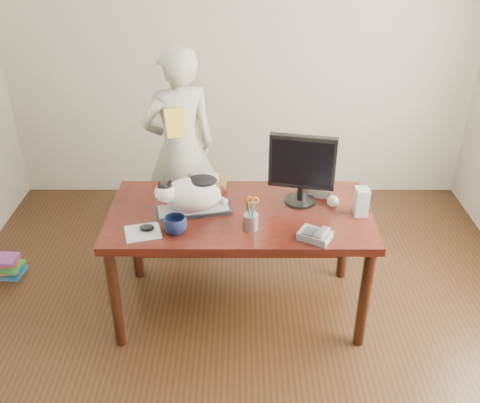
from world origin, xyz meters
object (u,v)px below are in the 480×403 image
at_px(cat, 190,194).
at_px(book_stack, 209,184).
at_px(monitor, 302,166).
at_px(book_pile_b, 5,266).
at_px(coffee_mug, 175,225).
at_px(person, 180,149).
at_px(baseball, 333,201).
at_px(mouse, 147,228).
at_px(speaker, 361,202).
at_px(phone, 316,235).
at_px(calculator, 321,187).
at_px(keyboard, 193,210).
at_px(pen_cup, 251,220).
at_px(desk, 240,225).

bearing_deg(cat, book_stack, 59.85).
relative_size(monitor, book_pile_b, 1.76).
height_order(coffee_mug, person, person).
height_order(monitor, book_stack, monitor).
relative_size(coffee_mug, person, 0.09).
distance_m(baseball, book_pile_b, 2.42).
bearing_deg(mouse, speaker, -6.97).
bearing_deg(person, phone, 102.78).
bearing_deg(book_pile_b, cat, -14.14).
distance_m(book_stack, calculator, 0.73).
distance_m(monitor, coffee_mug, 0.84).
bearing_deg(mouse, book_pile_b, 139.10).
relative_size(keyboard, phone, 2.27).
relative_size(coffee_mug, baseball, 1.84).
xyz_separation_m(keyboard, book_pile_b, (-1.44, 0.35, -0.69)).
bearing_deg(keyboard, speaker, -13.71).
xyz_separation_m(cat, phone, (0.72, -0.29, -0.10)).
bearing_deg(pen_cup, mouse, -177.95).
bearing_deg(monitor, speaker, -8.99).
bearing_deg(coffee_mug, book_stack, 72.56).
height_order(monitor, baseball, monitor).
distance_m(desk, book_stack, 0.35).
distance_m(pen_cup, coffee_mug, 0.43).
xyz_separation_m(desk, book_stack, (-0.20, 0.21, 0.19)).
xyz_separation_m(book_stack, calculator, (0.73, -0.03, -0.01)).
bearing_deg(person, desk, 95.61).
distance_m(phone, baseball, 0.39).
relative_size(monitor, speaker, 2.61).
distance_m(phone, book_pile_b, 2.35).
bearing_deg(pen_cup, baseball, 26.88).
relative_size(phone, person, 0.14).
bearing_deg(pen_cup, cat, 152.87).
xyz_separation_m(coffee_mug, phone, (0.79, -0.06, -0.03)).
height_order(phone, baseball, phone).
bearing_deg(keyboard, monitor, -2.95).
height_order(person, book_pile_b, person).
bearing_deg(baseball, cat, -175.16).
distance_m(monitor, book_pile_b, 2.31).
xyz_separation_m(monitor, mouse, (-0.91, -0.32, -0.24)).
bearing_deg(monitor, keyboard, -158.82).
xyz_separation_m(monitor, book_pile_b, (-2.10, 0.24, -0.93)).
distance_m(keyboard, calculator, 0.85).
bearing_deg(phone, speaker, 71.26).
xyz_separation_m(phone, book_stack, (-0.63, 0.59, 0.01)).
bearing_deg(book_pile_b, pen_cup, -16.95).
bearing_deg(baseball, keyboard, -175.42).
distance_m(mouse, book_stack, 0.61).
xyz_separation_m(baseball, calculator, (-0.05, 0.20, -0.01)).
relative_size(calculator, person, 0.15).
distance_m(monitor, mouse, 0.99).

